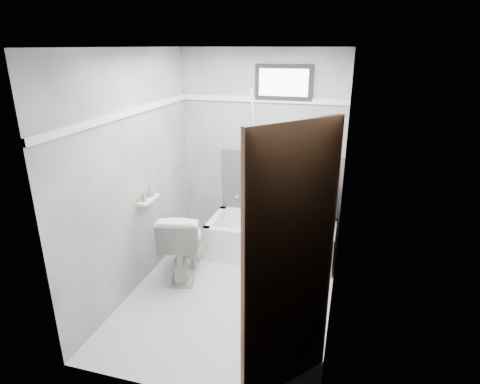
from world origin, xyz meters
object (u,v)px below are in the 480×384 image
(bathtub, at_px, (271,239))
(office_chair, at_px, (308,209))
(soap_bottle_a, at_px, (144,196))
(soap_bottle_b, at_px, (150,192))
(door, at_px, (324,298))
(toilet, at_px, (183,242))

(bathtub, relative_size, office_chair, 1.46)
(soap_bottle_a, distance_m, soap_bottle_b, 0.14)
(soap_bottle_b, bearing_deg, office_chair, 26.54)
(office_chair, relative_size, door, 0.51)
(bathtub, distance_m, toilet, 1.10)
(bathtub, relative_size, door, 0.75)
(office_chair, bearing_deg, door, -82.05)
(soap_bottle_b, bearing_deg, toilet, 10.88)
(bathtub, xyz_separation_m, door, (0.75, -2.21, 0.79))
(toilet, bearing_deg, door, 123.10)
(bathtub, height_order, soap_bottle_a, soap_bottle_a)
(door, bearing_deg, toilet, 136.22)
(bathtub, height_order, soap_bottle_b, soap_bottle_b)
(bathtub, height_order, office_chair, office_chair)
(office_chair, distance_m, soap_bottle_b, 1.79)
(soap_bottle_a, bearing_deg, soap_bottle_b, 89.96)
(soap_bottle_a, bearing_deg, office_chair, 30.46)
(bathtub, distance_m, soap_bottle_b, 1.57)
(toilet, distance_m, soap_bottle_b, 0.66)
(office_chair, height_order, soap_bottle_b, office_chair)
(toilet, height_order, soap_bottle_b, soap_bottle_b)
(toilet, bearing_deg, soap_bottle_a, 19.07)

